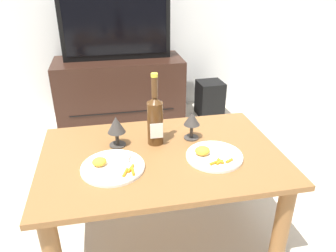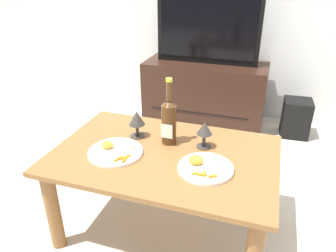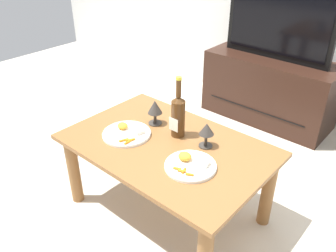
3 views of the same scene
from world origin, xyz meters
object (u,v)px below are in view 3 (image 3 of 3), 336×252
goblet_right (207,130)px  dinner_plate_right (190,165)px  dinner_plate_left (127,133)px  dining_table (167,157)px  tv_stand (269,89)px  wine_bottle (178,114)px  tv_screen (280,22)px  goblet_left (155,108)px

goblet_right → dinner_plate_right: (0.05, -0.19, -0.08)m
goblet_right → dinner_plate_left: bearing=-153.8°
dining_table → tv_stand: tv_stand is taller
dinner_plate_left → dinner_plate_right: bearing=0.0°
tv_stand → wine_bottle: (0.09, -1.31, 0.33)m
tv_screen → dinner_plate_right: size_ratio=3.44×
dining_table → wine_bottle: (-0.01, 0.10, 0.22)m
dining_table → wine_bottle: wine_bottle is taller
wine_bottle → goblet_left: size_ratio=2.33×
tv_screen → dinner_plate_right: (0.32, -1.49, -0.35)m
tv_stand → wine_bottle: size_ratio=3.06×
tv_stand → dinner_plate_left: (-0.12, -1.49, 0.21)m
goblet_right → dinner_plate_right: size_ratio=0.55×
tv_stand → dinner_plate_left: size_ratio=3.94×
dining_table → tv_screen: bearing=94.2°
tv_stand → goblet_right: 1.36m
goblet_left → dinner_plate_right: goblet_left is taller
tv_stand → tv_screen: bearing=-90.0°
dining_table → goblet_right: 0.27m
dining_table → dinner_plate_left: size_ratio=4.04×
tv_stand → goblet_right: goblet_right is taller
tv_stand → goblet_right: size_ratio=7.67×
tv_screen → dinner_plate_right: 1.56m
dining_table → wine_bottle: 0.24m
tv_screen → tv_stand: bearing=90.0°
dinner_plate_right → goblet_right: bearing=104.4°
tv_stand → goblet_left: (-0.09, -1.30, 0.30)m
goblet_left → goblet_right: bearing=-0.0°
wine_bottle → dinner_plate_right: size_ratio=1.37×
tv_screen → goblet_right: bearing=-78.2°
goblet_right → tv_screen: bearing=101.8°
tv_screen → goblet_left: bearing=-93.9°
goblet_left → tv_stand: bearing=86.1°
dinner_plate_right → wine_bottle: bearing=141.5°
dining_table → dinner_plate_right: bearing=-19.7°
wine_bottle → goblet_left: wine_bottle is taller
dining_table → dinner_plate_left: bearing=-160.7°
tv_screen → dinner_plate_left: tv_screen is taller
dining_table → goblet_right: size_ratio=7.87×
goblet_left → dinner_plate_right: 0.46m
dining_table → goblet_left: bearing=148.9°
wine_bottle → dinner_plate_left: size_ratio=1.29×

